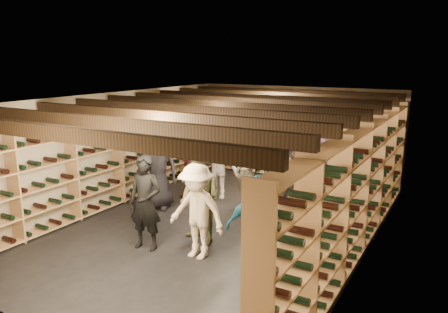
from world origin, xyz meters
TOP-DOWN VIEW (x-y plane):
  - ground at (0.00, 0.00)m, footprint 8.00×8.00m
  - walls at (0.00, 0.00)m, footprint 5.52×8.02m
  - ceiling at (0.00, 0.00)m, footprint 5.50×8.00m
  - ceiling_joists at (0.00, 0.00)m, footprint 5.40×7.12m
  - wine_rack_left at (-2.57, 0.00)m, footprint 0.32×7.50m
  - wine_rack_right at (2.57, 0.00)m, footprint 0.32×7.50m
  - wine_rack_back at (0.00, 3.83)m, footprint 4.70×0.30m
  - crate_stack_left at (0.68, 1.38)m, footprint 0.53×0.38m
  - crate_stack_right at (1.05, 2.33)m, footprint 0.58×0.46m
  - crate_loose at (0.01, 2.67)m, footprint 0.57×0.44m
  - person_0 at (-1.60, 0.11)m, footprint 1.02×0.84m
  - person_1 at (-0.48, -1.61)m, footprint 0.64×0.47m
  - person_2 at (0.18, -0.97)m, footprint 0.96×0.86m
  - person_3 at (0.44, -1.47)m, footprint 1.01×0.60m
  - person_4 at (1.66, -1.80)m, footprint 1.00×0.55m
  - person_5 at (-1.25, 0.96)m, footprint 1.83×1.25m
  - person_7 at (0.07, 1.01)m, footprint 0.63×0.48m
  - person_8 at (1.30, 0.81)m, footprint 0.92×0.78m
  - person_9 at (-0.81, 1.30)m, footprint 1.12×0.89m
  - person_10 at (0.68, 0.88)m, footprint 1.04×0.73m
  - person_11 at (1.59, 1.30)m, footprint 1.69×0.60m
  - person_12 at (1.04, 1.30)m, footprint 0.96×0.73m

SIDE VIEW (x-z plane):
  - ground at x=0.00m, z-range 0.00..0.00m
  - crate_loose at x=0.01m, z-range 0.00..0.17m
  - crate_stack_left at x=0.68m, z-range 0.00..0.51m
  - crate_stack_right at x=1.05m, z-range 0.00..0.51m
  - person_9 at x=-0.81m, z-range 0.00..1.52m
  - person_3 at x=0.44m, z-range 0.00..1.54m
  - person_7 at x=0.07m, z-range 0.00..1.57m
  - person_1 at x=-0.48m, z-range 0.00..1.59m
  - person_4 at x=1.66m, z-range 0.00..1.61m
  - person_2 at x=0.18m, z-range 0.00..1.62m
  - person_10 at x=0.68m, z-range 0.00..1.64m
  - person_8 at x=1.30m, z-range 0.00..1.67m
  - person_12 at x=1.04m, z-range 0.00..1.77m
  - person_11 at x=1.59m, z-range 0.00..1.80m
  - person_0 at x=-1.60m, z-range 0.00..1.80m
  - person_5 at x=-1.25m, z-range 0.00..1.90m
  - wine_rack_back at x=0.00m, z-range 0.00..2.15m
  - wine_rack_left at x=-2.57m, z-range 0.00..2.15m
  - wine_rack_right at x=2.57m, z-range 0.00..2.15m
  - walls at x=0.00m, z-range 0.00..2.40m
  - ceiling_joists at x=0.00m, z-range 2.17..2.35m
  - ceiling at x=0.00m, z-range 2.40..2.40m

